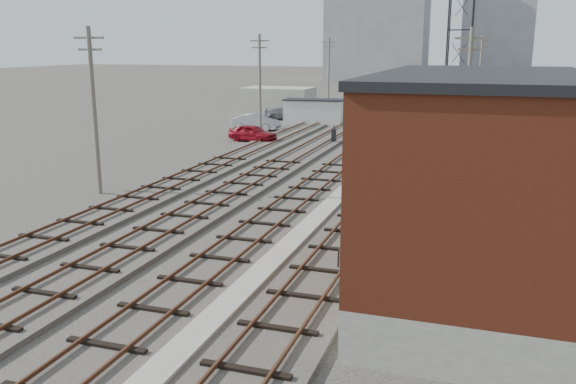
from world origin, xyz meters
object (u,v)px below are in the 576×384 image
at_px(car_silver, 256,122).
at_px(car_grey, 284,114).
at_px(signal_mast, 357,211).
at_px(car_red, 253,133).
at_px(site_trailer, 314,112).
at_px(switch_stand, 334,136).

bearing_deg(car_silver, car_grey, 1.55).
bearing_deg(signal_mast, car_silver, 116.33).
bearing_deg(car_silver, car_red, -160.51).
distance_m(site_trailer, car_silver, 7.23).
distance_m(switch_stand, car_silver, 11.01).
bearing_deg(switch_stand, car_red, -169.23).
distance_m(site_trailer, car_red, 12.97).
xyz_separation_m(switch_stand, car_grey, (-9.41, 14.78, -0.05)).
bearing_deg(site_trailer, switch_stand, -71.40).
bearing_deg(car_grey, site_trailer, -138.26).
bearing_deg(signal_mast, site_trailer, 107.91).
xyz_separation_m(signal_mast, car_grey, (-17.59, 44.07, -1.88)).
bearing_deg(car_red, site_trailer, 2.89).
bearing_deg(switch_stand, car_grey, 125.23).
xyz_separation_m(signal_mast, switch_stand, (-8.18, 29.29, -1.83)).
relative_size(signal_mast, car_silver, 0.91).
height_order(site_trailer, car_silver, site_trailer).
height_order(switch_stand, car_red, switch_stand).
relative_size(switch_stand, car_red, 0.34).
relative_size(site_trailer, car_silver, 1.37).
bearing_deg(car_grey, car_red, 175.07).
bearing_deg(car_red, car_grey, 19.83).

